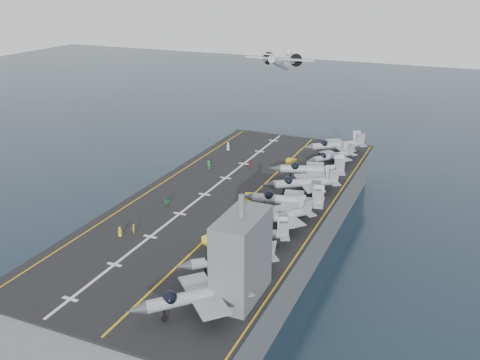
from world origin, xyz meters
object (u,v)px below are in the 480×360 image
at_px(fighter_jet_0, 197,295).
at_px(transport_plane, 279,63).
at_px(island_superstructure, 241,247).
at_px(tow_cart_a, 210,241).

height_order(fighter_jet_0, transport_plane, transport_plane).
bearing_deg(transport_plane, fighter_jet_0, -76.62).
relative_size(island_superstructure, tow_cart_a, 5.66).
distance_m(fighter_jet_0, tow_cart_a, 18.79).
relative_size(fighter_jet_0, transport_plane, 0.92).
bearing_deg(tow_cart_a, transport_plane, 101.36).
bearing_deg(island_superstructure, transport_plane, 106.54).
distance_m(fighter_jet_0, transport_plane, 95.56).
bearing_deg(island_superstructure, tow_cart_a, 132.62).
xyz_separation_m(fighter_jet_0, tow_cart_a, (-6.88, 17.36, -2.09)).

